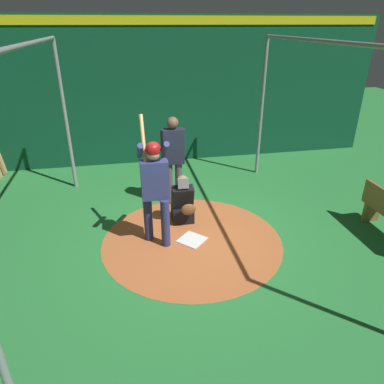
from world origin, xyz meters
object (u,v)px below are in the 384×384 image
home_plate (192,240)px  umpire (173,156)px  batter (155,184)px  catcher (183,204)px

home_plate → umpire: umpire is taller
batter → catcher: bearing=137.2°
batter → umpire: batter is taller
home_plate → catcher: size_ratio=0.44×
catcher → batter: bearing=-42.8°
catcher → umpire: size_ratio=0.52×
home_plate → batter: 1.27m
batter → umpire: size_ratio=1.17×
catcher → umpire: bearing=-177.0°
home_plate → umpire: size_ratio=0.23×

